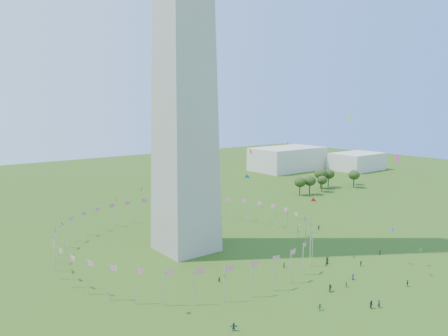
# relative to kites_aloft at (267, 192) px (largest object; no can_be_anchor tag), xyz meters

# --- Properties ---
(ground) EXTENTS (600.00, 600.00, 0.00)m
(ground) POSITION_rel_kites_aloft_xyz_m (-12.10, -25.23, -21.47)
(ground) COLOR #294811
(ground) RESTS_ON ground
(flag_ring) EXTENTS (80.24, 80.24, 9.00)m
(flag_ring) POSITION_rel_kites_aloft_xyz_m (-12.10, 24.77, -16.97)
(flag_ring) COLOR silver
(flag_ring) RESTS_ON ground
(gov_building_east_a) EXTENTS (50.00, 30.00, 16.00)m
(gov_building_east_a) POSITION_rel_kites_aloft_xyz_m (137.90, 124.77, -13.47)
(gov_building_east_a) COLOR beige
(gov_building_east_a) RESTS_ON ground
(gov_building_east_b) EXTENTS (35.00, 25.00, 12.00)m
(gov_building_east_b) POSITION_rel_kites_aloft_xyz_m (177.90, 94.77, -15.47)
(gov_building_east_b) COLOR beige
(gov_building_east_b) RESTS_ON ground
(crowd) EXTENTS (87.06, 72.83, 1.99)m
(crowd) POSITION_rel_kites_aloft_xyz_m (-5.54, -26.35, -20.57)
(crowd) COLOR #282828
(crowd) RESTS_ON ground
(kites_aloft) EXTENTS (94.30, 74.90, 40.12)m
(kites_aloft) POSITION_rel_kites_aloft_xyz_m (0.00, 0.00, 0.00)
(kites_aloft) COLOR red
(kites_aloft) RESTS_ON ground
(tree_line_east) EXTENTS (52.83, 16.07, 11.05)m
(tree_line_east) POSITION_rel_kites_aloft_xyz_m (101.86, 60.43, -16.57)
(tree_line_east) COLOR #314A18
(tree_line_east) RESTS_ON ground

